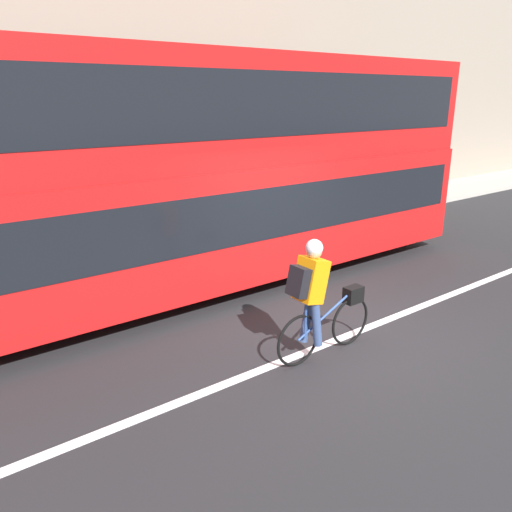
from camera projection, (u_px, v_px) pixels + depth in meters
The scene contains 7 objects.
ground_plane at pixel (338, 334), 7.14m from camera, with size 80.00×80.00×0.00m, color #232326.
road_center_line at pixel (345, 337), 7.04m from camera, with size 50.00×0.14×0.01m, color silver.
sidewalk_curb at pixel (163, 243), 11.28m from camera, with size 60.00×2.12×0.13m.
building_facade at pixel (128, 57), 10.98m from camera, with size 60.00×0.30×8.11m.
bus at pixel (188, 165), 8.26m from camera, with size 11.23×2.59×3.90m.
cyclist_on_bike at pixel (317, 296), 6.22m from camera, with size 1.62×0.32×1.62m.
street_sign_post at pixel (286, 167), 12.75m from camera, with size 0.36×0.09×2.45m.
Camera 1 is at (-4.82, -4.45, 3.25)m, focal length 35.00 mm.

